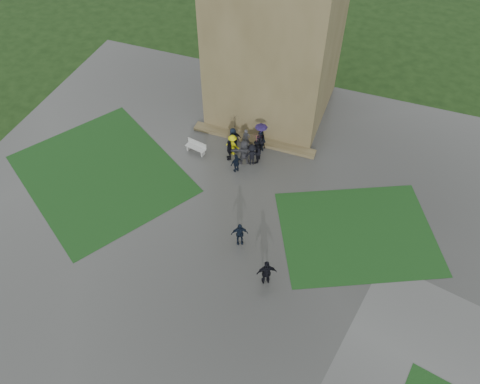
% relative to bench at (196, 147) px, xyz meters
% --- Properties ---
extents(ground, '(120.00, 120.00, 0.00)m').
position_rel_bench_xyz_m(ground, '(3.37, -8.17, -0.47)').
color(ground, black).
extents(plaza, '(34.00, 34.00, 0.02)m').
position_rel_bench_xyz_m(plaza, '(3.37, -6.17, -0.46)').
color(plaza, '#363633').
rests_on(plaza, ground).
extents(lawn_inset_left, '(14.10, 13.46, 0.01)m').
position_rel_bench_xyz_m(lawn_inset_left, '(-5.13, -4.17, -0.44)').
color(lawn_inset_left, '#123513').
rests_on(lawn_inset_left, plaza).
extents(lawn_inset_right, '(11.12, 10.15, 0.01)m').
position_rel_bench_xyz_m(lawn_inset_right, '(11.87, -3.17, -0.44)').
color(lawn_inset_right, '#123513').
rests_on(lawn_inset_right, plaza).
extents(tower_plinth, '(9.00, 0.80, 0.22)m').
position_rel_bench_xyz_m(tower_plinth, '(3.37, 2.43, -0.34)').
color(tower_plinth, brown).
rests_on(tower_plinth, plaza).
extents(bench, '(1.56, 0.75, 0.87)m').
position_rel_bench_xyz_m(bench, '(0.00, 0.00, 0.00)').
color(bench, '#ADADA8').
rests_on(bench, plaza).
extents(visitor_cluster, '(2.85, 3.57, 2.61)m').
position_rel_bench_xyz_m(visitor_cluster, '(3.26, 0.72, 0.60)').
color(visitor_cluster, black).
rests_on(visitor_cluster, plaza).
extents(pedestrian_mid, '(1.12, 0.92, 1.66)m').
position_rel_bench_xyz_m(pedestrian_mid, '(5.50, -6.25, 0.38)').
color(pedestrian_mid, black).
rests_on(pedestrian_mid, plaza).
extents(pedestrian_near, '(1.26, 1.06, 1.87)m').
position_rel_bench_xyz_m(pedestrian_near, '(7.78, -8.24, 0.49)').
color(pedestrian_near, black).
rests_on(pedestrian_near, plaza).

